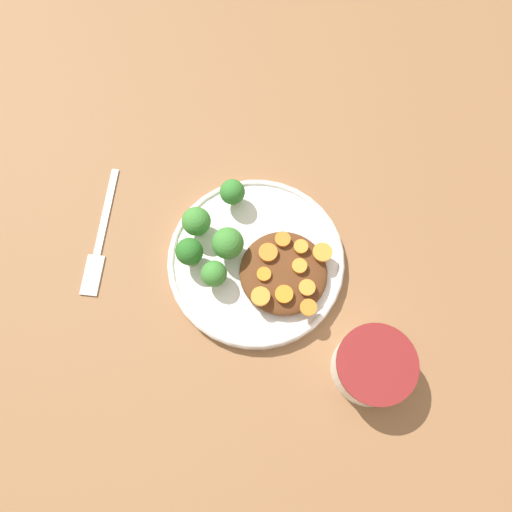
# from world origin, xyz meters

# --- Properties ---
(ground_plane) EXTENTS (4.00, 4.00, 0.00)m
(ground_plane) POSITION_xyz_m (0.00, 0.00, 0.00)
(ground_plane) COLOR #8C603D
(plate) EXTENTS (0.24, 0.24, 0.02)m
(plate) POSITION_xyz_m (0.00, 0.00, 0.01)
(plate) COLOR white
(plate) RESTS_ON ground_plane
(dip_bowl) EXTENTS (0.10, 0.10, 0.06)m
(dip_bowl) POSITION_xyz_m (0.09, 0.18, 0.03)
(dip_bowl) COLOR white
(dip_bowl) RESTS_ON ground_plane
(stew_mound) EXTENTS (0.12, 0.12, 0.02)m
(stew_mound) POSITION_xyz_m (0.01, 0.04, 0.03)
(stew_mound) COLOR #5B3319
(stew_mound) RESTS_ON plate
(broccoli_floret_0) EXTENTS (0.03, 0.03, 0.05)m
(broccoli_floret_0) POSITION_xyz_m (-0.07, -0.06, 0.05)
(broccoli_floret_0) COLOR #7FA85B
(broccoli_floret_0) RESTS_ON plate
(broccoli_floret_1) EXTENTS (0.04, 0.04, 0.06)m
(broccoli_floret_1) POSITION_xyz_m (-0.00, -0.04, 0.05)
(broccoli_floret_1) COLOR #759E51
(broccoli_floret_1) RESTS_ON plate
(broccoli_floret_2) EXTENTS (0.04, 0.04, 0.05)m
(broccoli_floret_2) POSITION_xyz_m (0.03, -0.08, 0.05)
(broccoli_floret_2) COLOR #759E51
(broccoli_floret_2) RESTS_ON plate
(broccoli_floret_3) EXTENTS (0.03, 0.03, 0.04)m
(broccoli_floret_3) POSITION_xyz_m (0.04, -0.04, 0.04)
(broccoli_floret_3) COLOR #759E51
(broccoli_floret_3) RESTS_ON plate
(broccoli_floret_4) EXTENTS (0.04, 0.04, 0.05)m
(broccoli_floret_4) POSITION_xyz_m (-0.02, -0.09, 0.05)
(broccoli_floret_4) COLOR #759E51
(broccoli_floret_4) RESTS_ON plate
(carrot_slice_0) EXTENTS (0.02, 0.02, 0.00)m
(carrot_slice_0) POSITION_xyz_m (0.04, 0.05, 0.04)
(carrot_slice_0) COLOR orange
(carrot_slice_0) RESTS_ON stew_mound
(carrot_slice_1) EXTENTS (0.02, 0.02, 0.00)m
(carrot_slice_1) POSITION_xyz_m (0.02, 0.02, 0.04)
(carrot_slice_1) COLOR orange
(carrot_slice_1) RESTS_ON stew_mound
(carrot_slice_2) EXTENTS (0.03, 0.03, 0.01)m
(carrot_slice_2) POSITION_xyz_m (-0.01, 0.01, 0.04)
(carrot_slice_2) COLOR orange
(carrot_slice_2) RESTS_ON stew_mound
(carrot_slice_3) EXTENTS (0.02, 0.02, 0.01)m
(carrot_slice_3) POSITION_xyz_m (0.00, 0.06, 0.04)
(carrot_slice_3) COLOR orange
(carrot_slice_3) RESTS_ON stew_mound
(carrot_slice_4) EXTENTS (0.02, 0.02, 0.01)m
(carrot_slice_4) POSITION_xyz_m (-0.03, 0.03, 0.04)
(carrot_slice_4) COLOR orange
(carrot_slice_4) RESTS_ON stew_mound
(carrot_slice_5) EXTENTS (0.03, 0.03, 0.00)m
(carrot_slice_5) POSITION_xyz_m (-0.03, 0.08, 0.04)
(carrot_slice_5) COLOR orange
(carrot_slice_5) RESTS_ON stew_mound
(carrot_slice_6) EXTENTS (0.02, 0.02, 0.01)m
(carrot_slice_6) POSITION_xyz_m (0.05, 0.02, 0.04)
(carrot_slice_6) COLOR orange
(carrot_slice_6) RESTS_ON stew_mound
(carrot_slice_7) EXTENTS (0.02, 0.02, 0.00)m
(carrot_slice_7) POSITION_xyz_m (0.02, 0.08, 0.04)
(carrot_slice_7) COLOR orange
(carrot_slice_7) RESTS_ON stew_mound
(carrot_slice_8) EXTENTS (0.02, 0.02, 0.01)m
(carrot_slice_8) POSITION_xyz_m (-0.03, 0.05, 0.04)
(carrot_slice_8) COLOR orange
(carrot_slice_8) RESTS_ON stew_mound
(carrot_slice_9) EXTENTS (0.02, 0.02, 0.00)m
(carrot_slice_9) POSITION_xyz_m (0.05, 0.09, 0.04)
(carrot_slice_9) COLOR orange
(carrot_slice_9) RESTS_ON stew_mound
(fork) EXTENTS (0.19, 0.05, 0.01)m
(fork) POSITION_xyz_m (0.04, -0.22, 0.00)
(fork) COLOR #B6B6B6
(fork) RESTS_ON ground_plane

